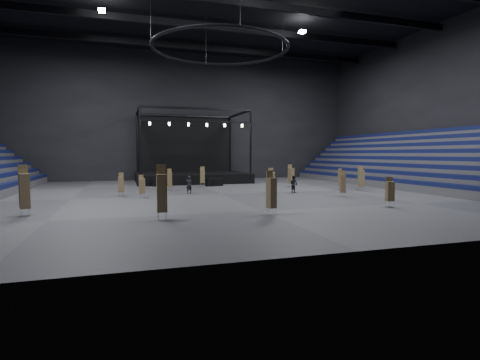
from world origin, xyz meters
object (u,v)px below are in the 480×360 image
object	(u,v)px
flight_case_left	(159,183)
chair_stack_13	(272,180)
stage	(190,171)
flight_case_right	(217,182)
chair_stack_1	(24,190)
man_center	(189,185)
flight_case_mid	(211,182)
chair_stack_8	(170,179)
chair_stack_0	(291,175)
chair_stack_11	(142,186)
crew_member	(294,184)
chair_stack_2	(390,191)
chair_stack_7	(341,179)
chair_stack_9	(202,176)
chair_stack_3	(271,192)
chair_stack_5	(162,192)
chair_stack_12	(121,184)
chair_stack_6	(160,177)
chair_stack_4	(361,178)
chair_stack_10	(343,183)

from	to	relation	value
flight_case_left	chair_stack_13	distance (m)	14.29
stage	flight_case_right	size ratio (longest dim) A/B	11.05
chair_stack_1	man_center	xyz separation A→B (m)	(11.31, 9.53, -0.70)
flight_case_mid	man_center	size ratio (longest dim) A/B	0.81
chair_stack_8	man_center	xyz separation A→B (m)	(1.33, -3.59, -0.31)
chair_stack_0	chair_stack_11	size ratio (longest dim) A/B	1.31
crew_member	chair_stack_0	bearing A→B (deg)	-39.84
chair_stack_2	man_center	distance (m)	17.36
flight_case_mid	chair_stack_7	bearing A→B (deg)	-36.40
chair_stack_7	chair_stack_11	size ratio (longest dim) A/B	1.14
chair_stack_9	chair_stack_0	bearing A→B (deg)	-8.25
chair_stack_3	chair_stack_11	distance (m)	13.36
chair_stack_5	man_center	world-z (taller)	chair_stack_5
flight_case_right	chair_stack_12	size ratio (longest dim) A/B	0.62
flight_case_left	flight_case_right	world-z (taller)	flight_case_left
chair_stack_3	chair_stack_6	world-z (taller)	chair_stack_3
chair_stack_13	chair_stack_2	bearing A→B (deg)	-65.49
chair_stack_4	chair_stack_11	bearing A→B (deg)	-166.27
chair_stack_12	crew_member	bearing A→B (deg)	2.50
chair_stack_11	chair_stack_13	world-z (taller)	chair_stack_13
chair_stack_12	man_center	world-z (taller)	chair_stack_12
chair_stack_5	chair_stack_0	bearing A→B (deg)	47.67
chair_stack_2	chair_stack_5	xyz separation A→B (m)	(-15.60, -0.62, 0.44)
flight_case_mid	chair_stack_12	world-z (taller)	chair_stack_12
stage	chair_stack_7	world-z (taller)	stage
chair_stack_4	chair_stack_6	size ratio (longest dim) A/B	1.08
chair_stack_0	flight_case_right	bearing A→B (deg)	138.26
chair_stack_11	chair_stack_2	bearing A→B (deg)	-50.08
chair_stack_9	chair_stack_10	size ratio (longest dim) A/B	1.00
stage	chair_stack_0	xyz separation A→B (m)	(9.22, -11.47, -0.13)
flight_case_right	man_center	distance (m)	8.71
chair_stack_13	crew_member	world-z (taller)	chair_stack_13
flight_case_mid	crew_member	distance (m)	11.13
flight_case_left	chair_stack_7	xyz separation A→B (m)	(17.24, -9.93, 0.72)
flight_case_right	chair_stack_5	xyz separation A→B (m)	(-8.20, -20.72, 1.13)
chair_stack_7	chair_stack_10	xyz separation A→B (m)	(-3.08, -5.13, -0.00)
chair_stack_11	chair_stack_7	bearing A→B (deg)	-14.27
flight_case_right	chair_stack_8	distance (m)	7.02
chair_stack_4	chair_stack_5	xyz separation A→B (m)	(-20.41, -10.76, 0.25)
chair_stack_0	chair_stack_2	xyz separation A→B (m)	(-0.03, -16.13, -0.21)
chair_stack_1	chair_stack_2	size ratio (longest dim) A/B	1.46
chair_stack_10	flight_case_right	bearing A→B (deg)	136.97
chair_stack_5	chair_stack_10	bearing A→B (deg)	24.35
chair_stack_4	chair_stack_12	world-z (taller)	chair_stack_4
chair_stack_5	chair_stack_11	world-z (taller)	chair_stack_5
chair_stack_8	chair_stack_11	distance (m)	6.27
flight_case_right	man_center	size ratio (longest dim) A/B	0.77
flight_case_right	chair_stack_5	size ratio (longest dim) A/B	0.41
chair_stack_6	flight_case_right	bearing A→B (deg)	-6.46
chair_stack_6	chair_stack_10	xyz separation A→B (m)	(14.36, -11.82, -0.05)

